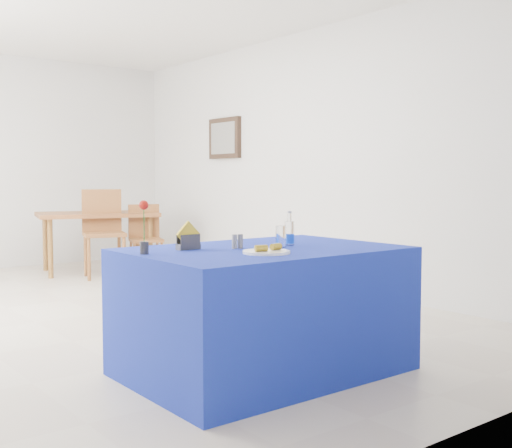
{
  "coord_description": "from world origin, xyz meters",
  "views": [
    {
      "loc": [
        -2.32,
        -5.2,
        1.17
      ],
      "look_at": [
        -0.09,
        -2.35,
        0.92
      ],
      "focal_mm": 45.0,
      "sensor_mm": 36.0,
      "label": 1
    }
  ],
  "objects_px": {
    "plate": "(266,252)",
    "chair_bg_left": "(103,226)",
    "blue_table": "(264,310)",
    "oak_table": "(97,218)",
    "chair_bg_right": "(145,234)",
    "water_bottle": "(289,234)"
  },
  "relations": [
    {
      "from": "plate",
      "to": "chair_bg_left",
      "type": "bearing_deg",
      "value": 76.82
    },
    {
      "from": "blue_table",
      "to": "oak_table",
      "type": "bearing_deg",
      "value": 78.02
    },
    {
      "from": "plate",
      "to": "chair_bg_right",
      "type": "distance_m",
      "value": 4.61
    },
    {
      "from": "plate",
      "to": "chair_bg_left",
      "type": "height_order",
      "value": "chair_bg_left"
    },
    {
      "from": "water_bottle",
      "to": "chair_bg_left",
      "type": "bearing_deg",
      "value": 81.32
    },
    {
      "from": "blue_table",
      "to": "chair_bg_left",
      "type": "bearing_deg",
      "value": 78.3
    },
    {
      "from": "chair_bg_left",
      "to": "chair_bg_right",
      "type": "distance_m",
      "value": 0.54
    },
    {
      "from": "chair_bg_right",
      "to": "blue_table",
      "type": "bearing_deg",
      "value": -88.99
    },
    {
      "from": "oak_table",
      "to": "chair_bg_right",
      "type": "relative_size",
      "value": 1.89
    },
    {
      "from": "chair_bg_left",
      "to": "chair_bg_right",
      "type": "height_order",
      "value": "chair_bg_left"
    },
    {
      "from": "oak_table",
      "to": "water_bottle",
      "type": "bearing_deg",
      "value": -99.26
    },
    {
      "from": "chair_bg_left",
      "to": "water_bottle",
      "type": "bearing_deg",
      "value": -80.98
    },
    {
      "from": "water_bottle",
      "to": "chair_bg_right",
      "type": "bearing_deg",
      "value": 74.18
    },
    {
      "from": "plate",
      "to": "water_bottle",
      "type": "relative_size",
      "value": 1.24
    },
    {
      "from": "oak_table",
      "to": "chair_bg_left",
      "type": "bearing_deg",
      "value": -104.65
    },
    {
      "from": "water_bottle",
      "to": "chair_bg_right",
      "type": "relative_size",
      "value": 0.25
    },
    {
      "from": "blue_table",
      "to": "chair_bg_left",
      "type": "height_order",
      "value": "chair_bg_left"
    },
    {
      "from": "chair_bg_left",
      "to": "oak_table",
      "type": "bearing_deg",
      "value": 93.05
    },
    {
      "from": "plate",
      "to": "blue_table",
      "type": "height_order",
      "value": "plate"
    },
    {
      "from": "plate",
      "to": "chair_bg_right",
      "type": "xyz_separation_m",
      "value": [
        1.55,
        4.33,
        -0.27
      ]
    },
    {
      "from": "oak_table",
      "to": "chair_bg_left",
      "type": "height_order",
      "value": "chair_bg_left"
    },
    {
      "from": "oak_table",
      "to": "chair_bg_right",
      "type": "xyz_separation_m",
      "value": [
        0.4,
        -0.52,
        -0.18
      ]
    }
  ]
}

